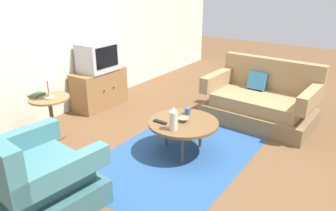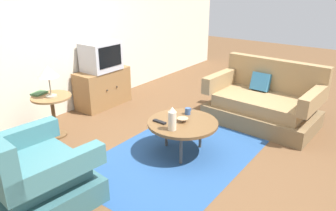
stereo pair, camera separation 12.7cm
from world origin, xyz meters
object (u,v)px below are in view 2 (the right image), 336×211
object	(u,v)px
couch	(263,103)
vase	(172,119)
coffee_table	(183,124)
tv_stand	(103,88)
television	(101,56)
bowl	(183,120)
book	(39,93)
table_lamp	(48,73)
tv_remote_dark	(159,122)
mug	(188,111)
side_table	(53,107)
armchair	(32,177)

from	to	relation	value
couch	vase	xyz separation A→B (m)	(-1.72, 0.42, 0.25)
coffee_table	tv_stand	bearing A→B (deg)	74.77
coffee_table	television	bearing A→B (deg)	74.69
vase	bowl	bearing A→B (deg)	6.10
tv_stand	bowl	bearing A→B (deg)	-105.28
couch	coffee_table	world-z (taller)	couch
book	bowl	bearing A→B (deg)	-82.40
coffee_table	table_lamp	distance (m)	1.82
television	tv_remote_dark	bearing A→B (deg)	-112.40
table_lamp	mug	xyz separation A→B (m)	(0.90, -1.54, -0.45)
television	book	bearing A→B (deg)	-174.26
couch	coffee_table	size ratio (longest dim) A/B	1.85
coffee_table	side_table	size ratio (longest dim) A/B	1.47
vase	mug	size ratio (longest dim) A/B	2.40
armchair	vase	xyz separation A→B (m)	(1.39, -0.60, 0.25)
side_table	tv_stand	xyz separation A→B (m)	(1.19, 0.33, -0.11)
table_lamp	book	distance (m)	0.39
bowl	mug	bearing A→B (deg)	18.63
table_lamp	book	size ratio (longest dim) A/B	1.86
couch	table_lamp	distance (m)	3.02
tv_remote_dark	book	size ratio (longest dim) A/B	0.81
coffee_table	couch	bearing A→B (deg)	-16.95
mug	book	size ratio (longest dim) A/B	0.52
tv_remote_dark	couch	bearing A→B (deg)	70.53
side_table	table_lamp	bearing A→B (deg)	-113.82
coffee_table	table_lamp	world-z (taller)	table_lamp
television	vase	bearing A→B (deg)	-111.67
bowl	book	size ratio (longest dim) A/B	0.60
table_lamp	bowl	bearing A→B (deg)	-67.60
bowl	book	bearing A→B (deg)	110.77
table_lamp	vase	distance (m)	1.73
television	table_lamp	bearing A→B (deg)	-163.87
tv_remote_dark	tv_stand	bearing A→B (deg)	159.94
coffee_table	table_lamp	size ratio (longest dim) A/B	2.06
vase	book	size ratio (longest dim) A/B	1.25
coffee_table	tv_remote_dark	distance (m)	0.28
table_lamp	book	world-z (taller)	table_lamp
television	book	size ratio (longest dim) A/B	2.62
book	table_lamp	bearing A→B (deg)	-95.10
bowl	book	xyz separation A→B (m)	(-0.70, 1.84, 0.15)
table_lamp	television	bearing A→B (deg)	16.13
armchair	table_lamp	size ratio (longest dim) A/B	2.56
bowl	book	world-z (taller)	book
armchair	table_lamp	bearing A→B (deg)	142.91
tv_remote_dark	table_lamp	bearing A→B (deg)	-158.89
tv_remote_dark	bowl	bearing A→B (deg)	43.71
armchair	coffee_table	distance (m)	1.74
vase	mug	distance (m)	0.50
mug	tv_remote_dark	xyz separation A→B (m)	(-0.41, 0.13, -0.03)
coffee_table	table_lamp	xyz separation A→B (m)	(-0.67, 1.62, 0.52)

